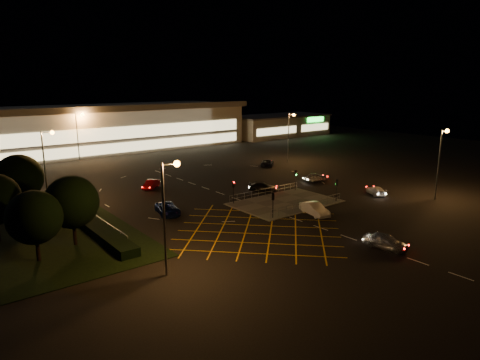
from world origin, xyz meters
TOP-DOWN VIEW (x-y plane):
  - ground at (0.00, 0.00)m, footprint 180.00×180.00m
  - pedestrian_island at (2.00, -2.00)m, footprint 14.00×9.00m
  - grass_verge at (-28.00, 6.00)m, footprint 18.00×30.00m
  - hedge at (-23.00, 6.00)m, footprint 2.00×26.00m
  - supermarket at (0.00, 61.95)m, footprint 72.00×26.50m
  - retail_unit_a at (46.00, 53.97)m, footprint 18.80×14.80m
  - retail_unit_b at (62.00, 53.96)m, footprint 14.80×14.80m
  - streetlight_sw at (-21.56, -12.00)m, footprint 1.78×0.56m
  - streetlight_se at (20.44, -14.00)m, footprint 1.78×0.56m
  - streetlight_nw at (-23.56, 18.00)m, footprint 1.78×0.56m
  - streetlight_ne at (24.44, 20.00)m, footprint 1.78×0.56m
  - streetlight_far_left at (-9.56, 48.00)m, footprint 1.78×0.56m
  - streetlight_far_right at (30.44, 50.00)m, footprint 1.78×0.56m
  - signal_sw at (-4.00, -5.99)m, footprint 0.28×0.30m
  - signal_se at (8.00, -5.99)m, footprint 0.28×0.30m
  - signal_nw at (-4.00, 1.99)m, footprint 0.28×0.30m
  - signal_ne at (8.00, 1.99)m, footprint 0.28×0.30m
  - tree_a at (-30.00, -2.00)m, footprint 5.04×5.04m
  - tree_c at (-28.00, 14.00)m, footprint 5.76×5.76m
  - tree_e at (-26.00, 0.00)m, footprint 5.40×5.40m
  - car_near_silver at (-1.58, -20.20)m, footprint 2.68×4.75m
  - car_queue_white at (1.14, -8.19)m, footprint 2.73×5.00m
  - car_left_blue at (-13.35, 3.55)m, footprint 3.58×5.62m
  - car_far_dkgrey at (3.97, 5.00)m, footprint 4.37×4.39m
  - car_right_silver at (15.32, 4.50)m, footprint 4.29×2.34m
  - car_circ_red at (-8.86, 17.05)m, footprint 4.08×3.82m
  - car_east_grey at (17.97, 19.70)m, footprint 5.02×4.98m
  - car_approach_white at (15.85, -7.02)m, footprint 3.65×4.48m

SIDE VIEW (x-z plane):
  - ground at x=0.00m, z-range 0.00..0.00m
  - grass_verge at x=-28.00m, z-range 0.00..0.08m
  - pedestrian_island at x=2.00m, z-range 0.00..0.12m
  - hedge at x=-23.00m, z-range 0.00..1.00m
  - car_approach_white at x=15.85m, z-range 0.00..1.22m
  - car_far_dkgrey at x=3.97m, z-range 0.00..1.28m
  - car_east_grey at x=17.97m, z-range 0.00..1.35m
  - car_circ_red at x=-8.86m, z-range 0.00..1.37m
  - car_right_silver at x=15.32m, z-range 0.00..1.39m
  - car_left_blue at x=-13.35m, z-range 0.00..1.44m
  - car_near_silver at x=-1.58m, z-range 0.00..1.52m
  - car_queue_white at x=1.14m, z-range 0.00..1.56m
  - signal_sw at x=-4.00m, z-range 0.79..3.94m
  - signal_se at x=8.00m, z-range 0.79..3.94m
  - signal_nw at x=-4.00m, z-range 0.79..3.94m
  - signal_ne at x=8.00m, z-range 0.79..3.94m
  - retail_unit_a at x=46.00m, z-range 0.04..6.39m
  - retail_unit_b at x=62.00m, z-range 0.05..6.40m
  - tree_a at x=-30.00m, z-range 0.90..7.76m
  - tree_e at x=-26.00m, z-range 0.97..8.32m
  - tree_c at x=-28.00m, z-range 1.03..8.87m
  - supermarket at x=0.00m, z-range 0.06..10.56m
  - streetlight_sw at x=-21.56m, z-range 1.55..11.58m
  - streetlight_se at x=20.44m, z-range 1.55..11.58m
  - streetlight_nw at x=-23.56m, z-range 1.55..11.58m
  - streetlight_ne at x=24.44m, z-range 1.55..11.58m
  - streetlight_far_left at x=-9.56m, z-range 1.55..11.58m
  - streetlight_far_right at x=30.44m, z-range 1.55..11.58m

